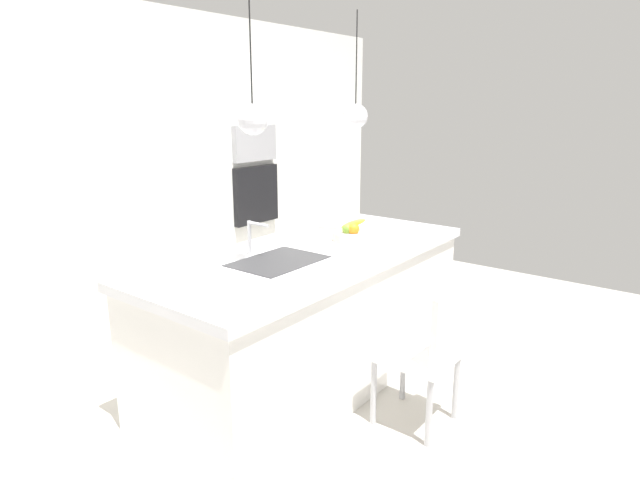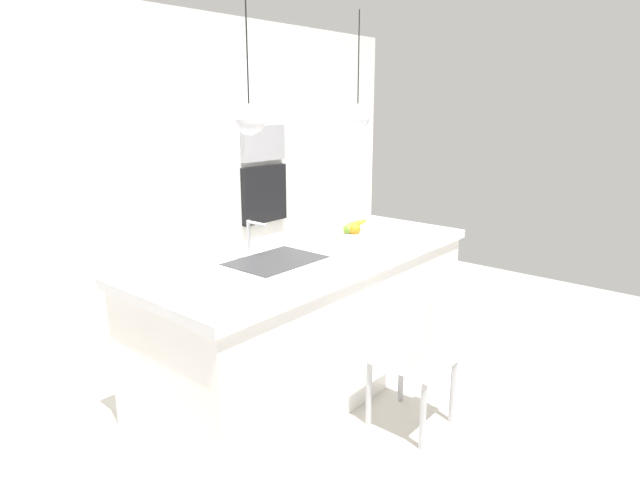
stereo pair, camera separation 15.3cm
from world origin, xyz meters
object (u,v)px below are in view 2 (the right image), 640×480
(oven, at_px, (264,194))
(chair_near, at_px, (423,350))
(fruit_bowl, at_px, (352,234))
(microwave, at_px, (262,143))

(oven, xyz_separation_m, chair_near, (-1.14, -2.46, -0.49))
(fruit_bowl, height_order, oven, oven)
(chair_near, bearing_deg, microwave, 65.17)
(fruit_bowl, bearing_deg, oven, 66.18)
(microwave, relative_size, oven, 0.96)
(oven, bearing_deg, fruit_bowl, -113.82)
(fruit_bowl, distance_m, chair_near, 1.04)
(chair_near, bearing_deg, fruit_bowl, 63.21)
(oven, height_order, chair_near, oven)
(oven, relative_size, chair_near, 0.65)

